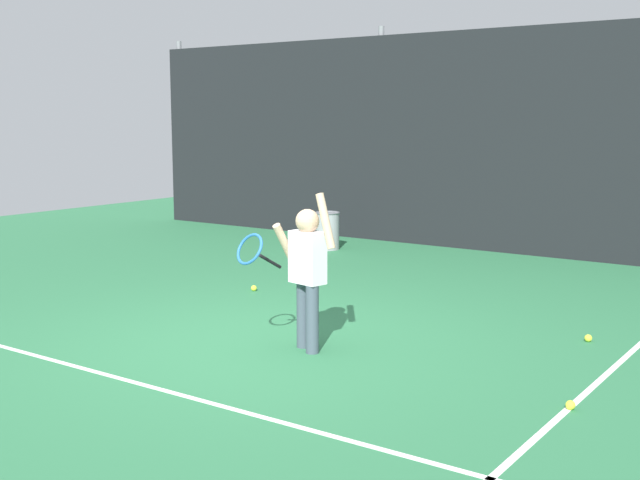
% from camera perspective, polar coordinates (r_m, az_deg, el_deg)
% --- Properties ---
extents(ground_plane, '(20.00, 20.00, 0.00)m').
position_cam_1_polar(ground_plane, '(7.21, -4.69, -7.11)').
color(ground_plane, '#2D7247').
extents(court_line_baseline, '(9.00, 0.05, 0.00)m').
position_cam_1_polar(court_line_baseline, '(6.26, -12.93, -9.77)').
color(court_line_baseline, white).
rests_on(court_line_baseline, ground).
extents(court_line_sideline, '(0.05, 9.00, 0.00)m').
position_cam_1_polar(court_line_sideline, '(6.82, 19.96, -8.54)').
color(court_line_sideline, white).
rests_on(court_line_sideline, ground).
extents(back_fence_windscreen, '(13.50, 0.08, 3.22)m').
position_cam_1_polar(back_fence_windscreen, '(11.95, 13.27, 6.75)').
color(back_fence_windscreen, black).
rests_on(back_fence_windscreen, ground).
extents(fence_post_0, '(0.09, 0.09, 3.37)m').
position_cam_1_polar(fence_post_0, '(15.70, -9.78, 7.53)').
color(fence_post_0, slate).
rests_on(fence_post_0, ground).
extents(fence_post_1, '(0.09, 0.09, 3.37)m').
position_cam_1_polar(fence_post_1, '(12.99, 4.27, 7.42)').
color(fence_post_1, slate).
rests_on(fence_post_1, ground).
extents(tennis_player, '(0.80, 0.57, 1.35)m').
position_cam_1_polar(tennis_player, '(6.75, -1.06, -1.84)').
color(tennis_player, '#3F4C59').
rests_on(tennis_player, ground).
extents(ball_hopper, '(0.38, 0.38, 0.56)m').
position_cam_1_polar(ball_hopper, '(12.07, 0.51, 0.70)').
color(ball_hopper, gray).
rests_on(ball_hopper, ground).
extents(tennis_ball_1, '(0.07, 0.07, 0.07)m').
position_cam_1_polar(tennis_ball_1, '(9.23, -4.69, -3.41)').
color(tennis_ball_1, '#CCE033').
rests_on(tennis_ball_1, ground).
extents(tennis_ball_2, '(0.07, 0.07, 0.07)m').
position_cam_1_polar(tennis_ball_2, '(7.54, 18.41, -6.59)').
color(tennis_ball_2, '#CCE033').
rests_on(tennis_ball_2, ground).
extents(tennis_ball_3, '(0.07, 0.07, 0.07)m').
position_cam_1_polar(tennis_ball_3, '(5.81, 17.26, -11.07)').
color(tennis_ball_3, '#CCE033').
rests_on(tennis_ball_3, ground).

